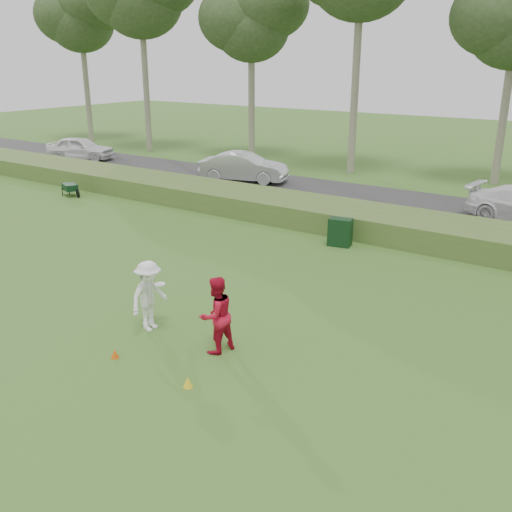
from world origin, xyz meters
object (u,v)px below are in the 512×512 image
Objects in this scene: cone_orange at (115,354)px; car_left at (80,148)px; player_white at (149,296)px; player_red at (216,315)px; utility_cabinet at (340,232)px; car_mid at (244,167)px; cone_yellow at (188,382)px.

car_left is (-22.22, 17.38, 0.72)m from cone_orange.
player_white is 2.13m from player_red.
player_white reaches higher than utility_cabinet.
car_mid is (-8.94, 17.75, 0.75)m from cone_orange.
player_red reaches higher than utility_cabinet.
car_left is at bearing 144.61° from cone_yellow.
car_mid is at bearing 131.80° from utility_cabinet.
utility_cabinet is (0.94, 8.98, -0.41)m from player_white.
player_white reaches higher than car_left.
cone_yellow is (0.46, -1.60, -0.83)m from player_red.
utility_cabinet is at bearing -7.49° from player_white.
car_mid is (13.28, 0.37, 0.04)m from car_left.
cone_orange is at bearing -34.11° from player_red.
cone_yellow is 10.68m from utility_cabinet.
player_white is 0.98× the size of player_red.
cone_orange is 28.22m from car_left.
utility_cabinet is (0.58, 10.56, 0.42)m from cone_orange.
car_left is at bearing -109.69° from player_red.
player_red is 9.04m from utility_cabinet.
cone_orange is 10.58m from utility_cabinet.
cone_orange is 2.23m from cone_yellow.
car_mid is at bearing -110.33° from car_left.
car_mid is (-9.52, 7.20, 0.34)m from utility_cabinet.
utility_cabinet is 23.80m from car_left.
utility_cabinet is 0.21× the size of car_mid.
player_white is 8.76× the size of cone_orange.
player_red reaches higher than car_mid.
cone_yellow is at bearing -147.32° from car_left.
cone_yellow is at bearing -165.32° from car_mid.
player_white is 26.98m from car_left.
cone_orange is 0.20× the size of utility_cabinet.
cone_orange is (0.36, -1.57, -0.82)m from player_white.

